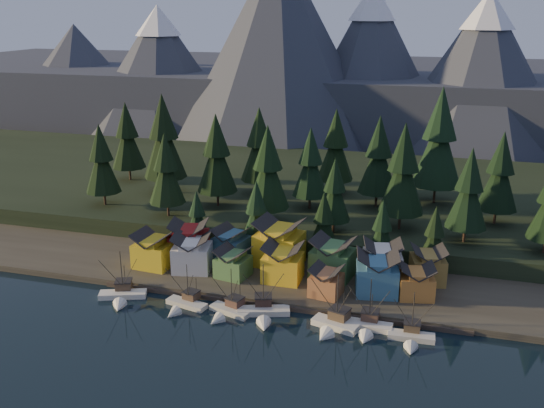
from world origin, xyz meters
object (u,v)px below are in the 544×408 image
(boat_4, at_px, (333,318))
(house_front_1, at_px, (192,252))
(boat_3, at_px, (263,307))
(boat_0, at_px, (121,290))
(house_back_1, at_px, (231,244))
(boat_1, at_px, (183,300))
(house_back_0, at_px, (189,240))
(house_front_0, at_px, (154,249))
(boat_6, at_px, (412,332))
(boat_2, at_px, (227,306))
(boat_5, at_px, (368,321))

(boat_4, bearing_deg, house_front_1, 172.40)
(boat_3, xyz_separation_m, house_front_1, (-21.89, 14.55, 3.97))
(boat_0, distance_m, boat_3, 31.95)
(house_front_1, distance_m, house_back_1, 10.37)
(boat_1, bearing_deg, house_back_0, 123.03)
(house_back_1, bearing_deg, boat_3, -41.35)
(house_front_0, relative_size, house_back_0, 0.88)
(boat_3, relative_size, house_front_0, 1.32)
(boat_4, bearing_deg, boat_1, -164.59)
(house_front_0, xyz_separation_m, house_back_1, (16.77, 8.01, 0.00))
(boat_1, bearing_deg, house_front_0, 146.10)
(boat_6, height_order, house_back_0, house_back_0)
(boat_1, distance_m, boat_2, 9.94)
(boat_4, relative_size, boat_5, 1.08)
(boat_4, bearing_deg, house_back_1, 157.40)
(boat_1, relative_size, boat_2, 0.96)
(house_front_0, bearing_deg, boat_5, -10.13)
(boat_1, bearing_deg, house_back_1, 96.76)
(house_front_0, height_order, house_front_1, house_front_1)
(boat_2, distance_m, house_front_0, 28.99)
(house_back_0, bearing_deg, boat_1, -81.98)
(boat_0, height_order, boat_6, boat_0)
(boat_1, bearing_deg, boat_5, 14.69)
(boat_5, distance_m, boat_6, 8.66)
(house_front_1, bearing_deg, boat_2, -59.08)
(boat_6, bearing_deg, boat_4, 176.50)
(house_front_0, bearing_deg, boat_0, -86.66)
(boat_6, bearing_deg, house_back_1, 149.68)
(boat_5, bearing_deg, house_front_1, 163.08)
(boat_4, relative_size, house_back_0, 1.21)
(boat_1, distance_m, boat_4, 32.09)
(boat_5, xyz_separation_m, boat_6, (8.49, -1.70, -0.22))
(boat_4, distance_m, house_front_0, 48.94)
(boat_3, relative_size, boat_5, 1.04)
(boat_0, bearing_deg, boat_1, -20.00)
(house_front_1, relative_size, house_back_0, 0.96)
(house_back_1, bearing_deg, boat_2, -57.70)
(boat_3, relative_size, house_front_1, 1.21)
(boat_0, relative_size, house_back_1, 1.26)
(house_back_0, bearing_deg, boat_6, -33.73)
(boat_4, bearing_deg, boat_0, -164.39)
(boat_6, relative_size, house_front_0, 1.17)
(boat_1, distance_m, house_front_0, 21.21)
(boat_2, bearing_deg, boat_4, 17.78)
(boat_1, xyz_separation_m, boat_4, (32.08, -0.24, 0.62))
(boat_3, bearing_deg, house_front_1, 128.85)
(boat_1, bearing_deg, house_front_1, 119.22)
(boat_0, height_order, boat_3, boat_3)
(boat_5, distance_m, house_front_1, 45.84)
(boat_1, height_order, boat_5, boat_5)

